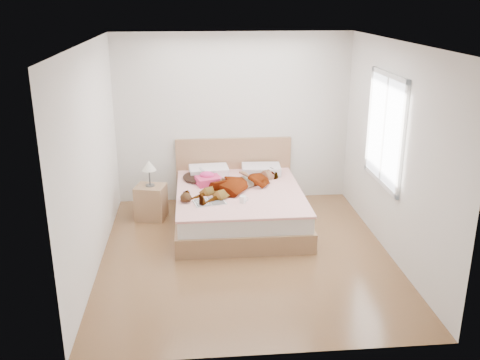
# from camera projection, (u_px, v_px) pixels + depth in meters

# --- Properties ---
(ground) EXTENTS (4.00, 4.00, 0.00)m
(ground) POSITION_uv_depth(u_px,v_px,m) (246.00, 254.00, 6.74)
(ground) COLOR #4E2C18
(ground) RESTS_ON ground
(woman) EXTENTS (1.66, 1.52, 0.23)m
(woman) POSITION_uv_depth(u_px,v_px,m) (238.00, 181.00, 7.51)
(woman) COLOR white
(woman) RESTS_ON bed
(hair) EXTENTS (0.50, 0.57, 0.08)m
(hair) POSITION_uv_depth(u_px,v_px,m) (197.00, 177.00, 7.91)
(hair) COLOR black
(hair) RESTS_ON bed
(phone) EXTENTS (0.09, 0.09, 0.05)m
(phone) POSITION_uv_depth(u_px,v_px,m) (201.00, 169.00, 7.82)
(phone) COLOR silver
(phone) RESTS_ON bed
(room_shell) EXTENTS (4.00, 4.00, 4.00)m
(room_shell) POSITION_uv_depth(u_px,v_px,m) (385.00, 130.00, 6.69)
(room_shell) COLOR white
(room_shell) RESTS_ON ground
(bed) EXTENTS (1.80, 2.08, 1.00)m
(bed) POSITION_uv_depth(u_px,v_px,m) (239.00, 204.00, 7.63)
(bed) COLOR brown
(bed) RESTS_ON ground
(towel) EXTENTS (0.41, 0.36, 0.18)m
(towel) POSITION_uv_depth(u_px,v_px,m) (208.00, 179.00, 7.70)
(towel) COLOR #D93A60
(towel) RESTS_ON bed
(magazine) EXTENTS (0.46, 0.35, 0.02)m
(magazine) POSITION_uv_depth(u_px,v_px,m) (210.00, 202.00, 7.03)
(magazine) COLOR white
(magazine) RESTS_ON bed
(coffee_mug) EXTENTS (0.12, 0.09, 0.09)m
(coffee_mug) POSITION_uv_depth(u_px,v_px,m) (243.00, 199.00, 7.02)
(coffee_mug) COLOR white
(coffee_mug) RESTS_ON bed
(plush_toy) EXTENTS (0.16, 0.23, 0.13)m
(plush_toy) POSITION_uv_depth(u_px,v_px,m) (186.00, 197.00, 7.05)
(plush_toy) COLOR black
(plush_toy) RESTS_ON bed
(nightstand) EXTENTS (0.48, 0.45, 0.88)m
(nightstand) POSITION_uv_depth(u_px,v_px,m) (151.00, 199.00, 7.74)
(nightstand) COLOR olive
(nightstand) RESTS_ON ground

